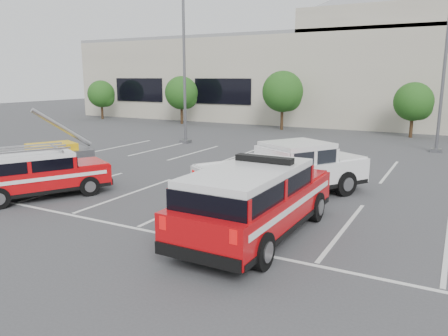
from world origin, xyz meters
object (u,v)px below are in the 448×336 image
Objects in this scene: tree_left at (182,94)px; ladder_suv at (37,177)px; tree_mid_right at (415,103)px; light_pole_left at (184,64)px; white_pickup at (285,176)px; tree_far_left at (102,95)px; light_pole_mid at (445,62)px; utility_rig at (50,159)px; convention_building at (371,73)px; tree_mid_left at (284,93)px; fire_chief_suv at (256,205)px.

tree_left is 25.83m from ladder_suv.
tree_mid_right is 0.39× the size of light_pole_left.
white_pickup is (-2.47, -19.54, -1.71)m from tree_mid_right.
tree_far_left and tree_mid_right have the same top height.
light_pole_left is 15.52m from light_pole_mid.
tree_left is 22.86m from light_pole_mid.
white_pickup is 1.67× the size of utility_rig.
light_pole_left is at bearing 110.44° from utility_rig.
white_pickup is (-4.38, -13.49, -4.39)m from light_pole_mid.
tree_left reaches higher than tree_far_left.
tree_left reaches higher than tree_mid_right.
tree_mid_right is (4.91, -9.82, -2.22)m from convention_building.
light_pole_mid is 2.02× the size of ladder_suv.
light_pole_left reaches higher than tree_mid_left.
tree_mid_right reaches higher than utility_rig.
ladder_suv is at bearing -79.20° from light_pole_left.
tree_mid_right is (30.00, 0.00, 0.00)m from tree_far_left.
fire_chief_suv is 0.93× the size of white_pickup.
utility_rig is (-3.23, 3.31, -0.15)m from ladder_suv.
tree_left is at bearing -180.00° from tree_mid_left.
tree_left is 20.00m from tree_mid_right.
tree_mid_left is 10.73m from light_pole_left.
tree_left reaches higher than white_pickup.
convention_building is at bearing 97.56° from utility_rig.
fire_chief_suv is at bearing -70.84° from tree_mid_left.
light_pole_mid is at bearing 14.93° from light_pole_left.
utility_rig is (-11.94, 3.19, -0.30)m from fire_chief_suv.
white_pickup is (27.53, -19.54, -1.71)m from tree_far_left.
convention_building reaches higher than tree_mid_left.
fire_chief_suv is 1.23× the size of ladder_suv.
light_pole_left is 11.53m from utility_rig.
tree_mid_right is (10.00, -0.00, -0.54)m from tree_mid_left.
tree_left is 12.43m from light_pole_left.
fire_chief_suv is at bearing 28.84° from ladder_suv.
tree_left is 0.91× the size of tree_mid_left.
light_pole_left is 2.02× the size of ladder_suv.
tree_mid_left is at bearing 116.98° from ladder_suv.
utility_rig is at bearing -143.35° from white_pickup.
ladder_suv is (-12.36, -17.86, -4.44)m from light_pole_mid.
tree_mid_left is 0.47× the size of light_pole_mid.
light_pole_left is 18.34m from fire_chief_suv.
tree_far_left reaches higher than fire_chief_suv.
tree_far_left is 0.90× the size of tree_left.
tree_mid_left is 1.21× the size of tree_mid_right.
tree_mid_right is 23.91m from fire_chief_suv.
fire_chief_suv is at bearing -84.60° from convention_building.
convention_building is 31.93m from utility_rig.
tree_left is 0.43× the size of light_pole_mid.
white_pickup is 11.26m from utility_rig.
tree_mid_right is 19.77m from white_pickup.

